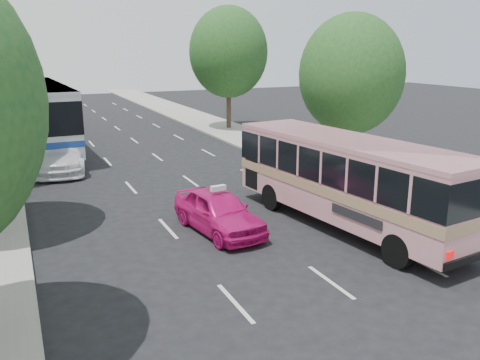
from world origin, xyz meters
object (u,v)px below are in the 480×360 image
white_pickup (60,154)px  tour_coach_rear (13,96)px  pink_taxi (218,211)px  tour_coach_front (39,111)px  pink_bus (348,173)px

white_pickup → tour_coach_rear: 17.95m
white_pickup → tour_coach_rear: tour_coach_rear is taller
pink_taxi → tour_coach_rear: size_ratio=0.32×
pink_taxi → tour_coach_rear: bearing=94.1°
pink_taxi → tour_coach_front: bearing=97.6°
pink_bus → pink_taxi: 4.76m
pink_taxi → white_pickup: white_pickup is taller
pink_bus → tour_coach_front: tour_coach_front is taller
pink_taxi → tour_coach_rear: tour_coach_rear is taller
tour_coach_front → tour_coach_rear: (-1.25, 11.94, -0.08)m
pink_bus → tour_coach_rear: size_ratio=0.77×
pink_bus → tour_coach_rear: tour_coach_rear is taller
tour_coach_rear → pink_taxi: bearing=-82.2°
pink_bus → tour_coach_rear: bearing=101.2°
pink_bus → tour_coach_front: 21.31m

